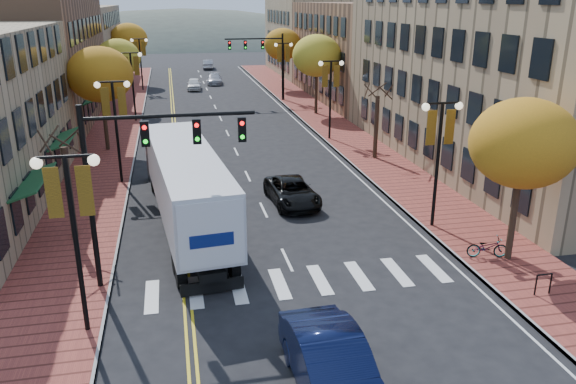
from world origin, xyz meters
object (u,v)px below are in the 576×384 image
semi_truck (183,178)px  black_suv (292,192)px  bicycle (487,247)px  navy_sedan (333,368)px

semi_truck → black_suv: (5.67, 1.66, -1.63)m
bicycle → semi_truck: bearing=73.3°
navy_sedan → black_suv: bearing=79.7°
black_suv → bicycle: size_ratio=2.84×
semi_truck → navy_sedan: size_ratio=3.00×
navy_sedan → black_suv: navy_sedan is taller
semi_truck → navy_sedan: bearing=-81.1°
black_suv → semi_truck: bearing=-167.7°
semi_truck → navy_sedan: (3.51, -13.55, -1.43)m
black_suv → bicycle: black_suv is taller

